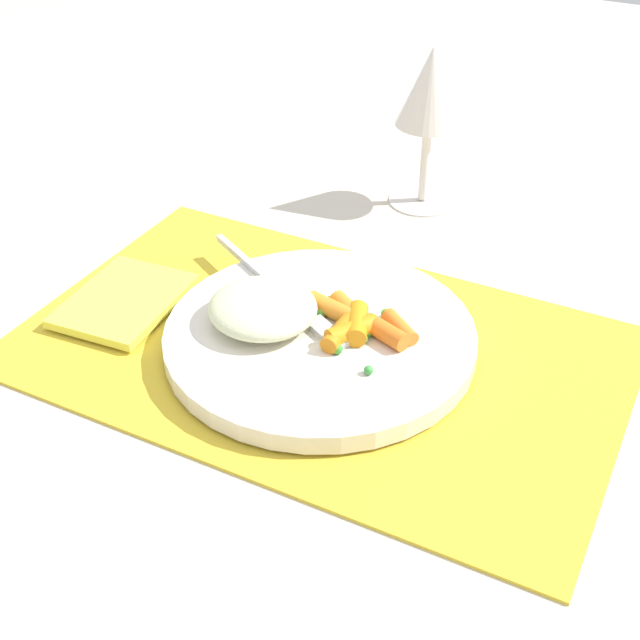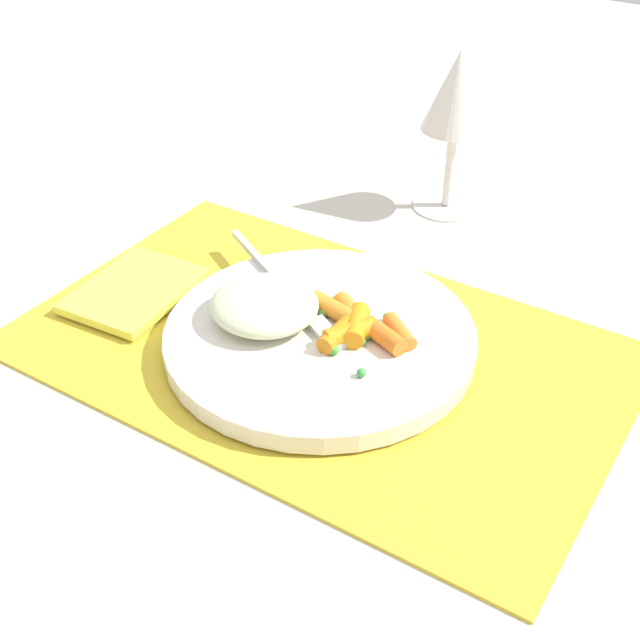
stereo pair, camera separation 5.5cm
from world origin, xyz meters
name	(u,v)px [view 1 (the left image)]	position (x,y,z in m)	size (l,w,h in m)	color
ground_plane	(320,351)	(0.00, 0.00, 0.00)	(2.40, 2.40, 0.00)	beige
placemat	(320,348)	(0.00, 0.00, 0.00)	(0.50, 0.32, 0.01)	gold
plate	(320,338)	(0.00, 0.00, 0.01)	(0.26, 0.26, 0.02)	silver
rice_mound	(263,308)	(-0.05, -0.01, 0.04)	(0.09, 0.09, 0.03)	beige
carrot_portion	(358,322)	(0.03, 0.01, 0.03)	(0.10, 0.07, 0.02)	orange
pea_scatter	(354,328)	(0.03, 0.01, 0.03)	(0.09, 0.08, 0.01)	green
fork	(288,298)	(-0.04, 0.02, 0.03)	(0.19, 0.11, 0.01)	silver
wine_glass	(430,94)	(-0.02, 0.29, 0.12)	(0.07, 0.07, 0.17)	silver
napkin	(124,300)	(-0.19, -0.03, 0.01)	(0.09, 0.12, 0.01)	#EAE54C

